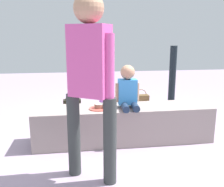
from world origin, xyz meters
TOP-DOWN VIEW (x-y plane):
  - ground_plane at (0.00, 0.00)m, footprint 12.00×12.00m
  - concrete_ledge at (0.00, 0.00)m, footprint 2.04×0.45m
  - child_seated at (0.04, -0.03)m, footprint 0.28×0.32m
  - adult_standing at (-0.42, -0.75)m, footprint 0.40×0.32m
  - cake_plate at (-0.29, -0.04)m, footprint 0.22×0.22m
  - gift_bag at (-0.06, 1.09)m, footprint 0.24×0.12m
  - railing_post at (1.00, 1.08)m, footprint 0.36×0.36m
  - water_bottle_near_gift at (-0.43, 0.97)m, footprint 0.07×0.07m
  - water_bottle_far_side at (-0.91, 0.70)m, footprint 0.06×0.06m
  - party_cup_red at (0.50, 0.54)m, footprint 0.08×0.08m
  - cake_box_white at (0.86, 0.65)m, footprint 0.28×0.30m
  - handbag_black_leather at (-0.61, 1.19)m, footprint 0.28×0.14m
  - handbag_brown_canvas at (0.54, 1.30)m, footprint 0.27×0.13m

SIDE VIEW (x-z plane):
  - ground_plane at x=0.00m, z-range 0.00..0.00m
  - party_cup_red at x=0.50m, z-range 0.00..0.12m
  - cake_box_white at x=0.86m, z-range 0.00..0.14m
  - water_bottle_far_side at x=-0.91m, z-range -0.01..0.19m
  - water_bottle_near_gift at x=-0.43m, z-range -0.01..0.21m
  - handbag_black_leather at x=-0.61m, z-range -0.05..0.28m
  - handbag_brown_canvas at x=0.54m, z-range -0.04..0.29m
  - gift_bag at x=-0.06m, z-range -0.02..0.27m
  - concrete_ledge at x=0.00m, z-range 0.00..0.41m
  - railing_post at x=1.00m, z-range -0.14..0.93m
  - cake_plate at x=-0.29m, z-range 0.40..0.47m
  - child_seated at x=0.04m, z-range 0.38..0.87m
  - adult_standing at x=-0.42m, z-range 0.16..1.68m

